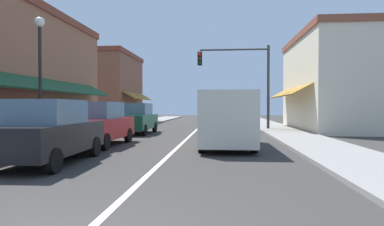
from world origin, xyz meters
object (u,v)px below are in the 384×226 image
at_px(van_in_lane, 227,118).
at_px(street_lamp_left_near, 40,61).
at_px(parked_car_nearest_left, 49,132).
at_px(parked_car_third_left, 136,119).
at_px(traffic_signal_mast_arm, 244,73).
at_px(parked_car_second_left, 99,124).

height_order(van_in_lane, street_lamp_left_near, street_lamp_left_near).
relative_size(parked_car_nearest_left, parked_car_third_left, 1.01).
distance_m(parked_car_third_left, traffic_signal_mast_arm, 7.89).
xyz_separation_m(van_in_lane, traffic_signal_mast_arm, (1.27, 9.44, 2.70)).
relative_size(parked_car_second_left, parked_car_third_left, 1.01).
bearing_deg(parked_car_second_left, street_lamp_left_near, -142.95).
relative_size(parked_car_nearest_left, traffic_signal_mast_arm, 0.73).
distance_m(parked_car_nearest_left, traffic_signal_mast_arm, 15.28).
bearing_deg(street_lamp_left_near, parked_car_nearest_left, -57.01).
xyz_separation_m(parked_car_third_left, street_lamp_left_near, (-1.76, -7.13, 2.40)).
distance_m(van_in_lane, traffic_signal_mast_arm, 9.90).
relative_size(parked_car_second_left, street_lamp_left_near, 0.85).
distance_m(parked_car_nearest_left, parked_car_third_left, 10.09).
xyz_separation_m(parked_car_second_left, traffic_signal_mast_arm, (6.41, 9.42, 2.97)).
height_order(van_in_lane, traffic_signal_mast_arm, traffic_signal_mast_arm).
distance_m(parked_car_second_left, street_lamp_left_near, 3.22).
bearing_deg(parked_car_nearest_left, van_in_lane, 38.66).
bearing_deg(van_in_lane, parked_car_third_left, 130.50).
distance_m(parked_car_second_left, parked_car_third_left, 5.88).
bearing_deg(parked_car_third_left, traffic_signal_mast_arm, 29.19).
relative_size(parked_car_third_left, street_lamp_left_near, 0.84).
height_order(parked_car_nearest_left, parked_car_second_left, same).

